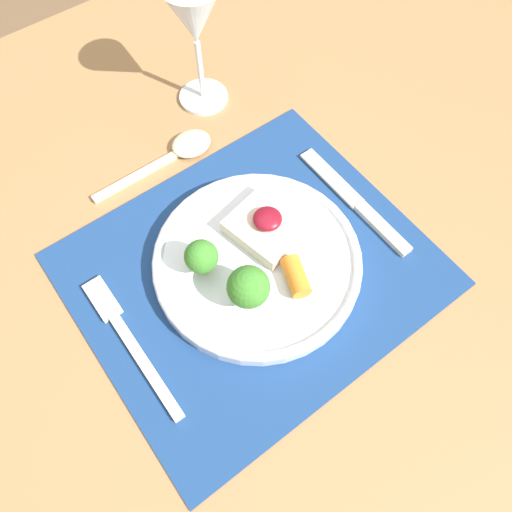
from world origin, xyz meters
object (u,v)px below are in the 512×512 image
dinner_plate (255,259)px  wine_glass_near (195,23)px  knife (361,207)px  spoon (182,149)px  fork (126,335)px

dinner_plate → wine_glass_near: 0.31m
knife → spoon: 0.25m
dinner_plate → knife: dinner_plate is taller
spoon → wine_glass_near: (0.08, 0.07, 0.12)m
dinner_plate → spoon: (0.02, 0.20, -0.01)m
fork → wine_glass_near: wine_glass_near is taller
wine_glass_near → fork: bearing=-137.1°
dinner_plate → spoon: dinner_plate is taller
dinner_plate → fork: bearing=175.5°
dinner_plate → fork: size_ratio=1.27×
dinner_plate → spoon: bearing=83.2°
dinner_plate → knife: bearing=-5.6°
fork → knife: size_ratio=1.00×
spoon → knife: bearing=-57.6°
dinner_plate → wine_glass_near: (0.10, 0.27, 0.11)m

